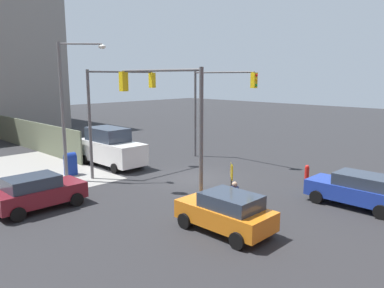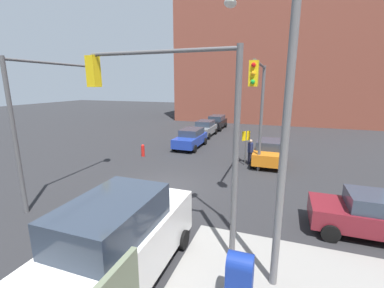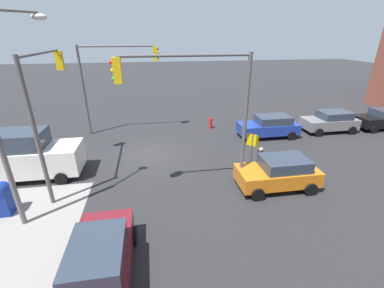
{
  "view_description": "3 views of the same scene",
  "coord_description": "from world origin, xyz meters",
  "px_view_note": "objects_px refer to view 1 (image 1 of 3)",
  "views": [
    {
      "loc": [
        -15.17,
        15.96,
        6.12
      ],
      "look_at": [
        -1.1,
        1.57,
        2.46
      ],
      "focal_mm": 35.0,
      "sensor_mm": 36.0,
      "label": 1
    },
    {
      "loc": [
        11.73,
        5.69,
        5.46
      ],
      "look_at": [
        -0.4,
        1.42,
        2.43
      ],
      "focal_mm": 24.0,
      "sensor_mm": 36.0,
      "label": 2
    },
    {
      "loc": [
        -0.24,
        15.24,
        7.18
      ],
      "look_at": [
        -2.31,
        2.68,
        1.7
      ],
      "focal_mm": 24.0,
      "sensor_mm": 36.0,
      "label": 3
    }
  ],
  "objects_px": {
    "mailbox_blue": "(70,163)",
    "coupe_orange": "(226,212)",
    "fire_hydrant": "(307,172)",
    "traffic_signal_se_corner": "(217,97)",
    "traffic_signal_ne_corner": "(117,101)",
    "pedestrian_crossing": "(234,200)",
    "sedan_maroon": "(38,192)",
    "traffic_signal_nw_corner": "(166,109)",
    "van_white_delivery": "(111,147)",
    "sedan_blue": "(357,189)",
    "street_lamp_corner": "(69,101)"
  },
  "relations": [
    {
      "from": "fire_hydrant",
      "to": "pedestrian_crossing",
      "type": "bearing_deg",
      "value": 95.71
    },
    {
      "from": "street_lamp_corner",
      "to": "sedan_maroon",
      "type": "bearing_deg",
      "value": 133.49
    },
    {
      "from": "street_lamp_corner",
      "to": "sedan_maroon",
      "type": "relative_size",
      "value": 1.99
    },
    {
      "from": "fire_hydrant",
      "to": "coupe_orange",
      "type": "distance_m",
      "value": 9.26
    },
    {
      "from": "mailbox_blue",
      "to": "sedan_maroon",
      "type": "bearing_deg",
      "value": 138.56
    },
    {
      "from": "mailbox_blue",
      "to": "van_white_delivery",
      "type": "xyz_separation_m",
      "value": [
        0.3,
        -3.2,
        0.52
      ]
    },
    {
      "from": "mailbox_blue",
      "to": "fire_hydrant",
      "type": "xyz_separation_m",
      "value": [
        -11.2,
        -9.2,
        -0.28
      ]
    },
    {
      "from": "fire_hydrant",
      "to": "sedan_blue",
      "type": "height_order",
      "value": "sedan_blue"
    },
    {
      "from": "sedan_maroon",
      "to": "street_lamp_corner",
      "type": "bearing_deg",
      "value": -46.51
    },
    {
      "from": "traffic_signal_nw_corner",
      "to": "sedan_blue",
      "type": "distance_m",
      "value": 9.81
    },
    {
      "from": "traffic_signal_nw_corner",
      "to": "mailbox_blue",
      "type": "bearing_deg",
      "value": 3.38
    },
    {
      "from": "traffic_signal_nw_corner",
      "to": "sedan_maroon",
      "type": "distance_m",
      "value": 7.09
    },
    {
      "from": "traffic_signal_nw_corner",
      "to": "sedan_blue",
      "type": "relative_size",
      "value": 1.49
    },
    {
      "from": "traffic_signal_se_corner",
      "to": "pedestrian_crossing",
      "type": "xyz_separation_m",
      "value": [
        -8.13,
        8.3,
        -3.74
      ]
    },
    {
      "from": "fire_hydrant",
      "to": "pedestrian_crossing",
      "type": "height_order",
      "value": "pedestrian_crossing"
    },
    {
      "from": "fire_hydrant",
      "to": "coupe_orange",
      "type": "height_order",
      "value": "coupe_orange"
    },
    {
      "from": "traffic_signal_nw_corner",
      "to": "pedestrian_crossing",
      "type": "xyz_separation_m",
      "value": [
        -3.54,
        -0.7,
        -3.75
      ]
    },
    {
      "from": "sedan_maroon",
      "to": "pedestrian_crossing",
      "type": "xyz_separation_m",
      "value": [
        -7.4,
        -5.26,
        0.06
      ]
    },
    {
      "from": "fire_hydrant",
      "to": "pedestrian_crossing",
      "type": "relative_size",
      "value": 0.54
    },
    {
      "from": "traffic_signal_nw_corner",
      "to": "street_lamp_corner",
      "type": "relative_size",
      "value": 0.81
    },
    {
      "from": "traffic_signal_ne_corner",
      "to": "mailbox_blue",
      "type": "bearing_deg",
      "value": 55.4
    },
    {
      "from": "traffic_signal_ne_corner",
      "to": "van_white_delivery",
      "type": "relative_size",
      "value": 1.2
    },
    {
      "from": "traffic_signal_se_corner",
      "to": "pedestrian_crossing",
      "type": "bearing_deg",
      "value": 134.42
    },
    {
      "from": "pedestrian_crossing",
      "to": "sedan_maroon",
      "type": "bearing_deg",
      "value": 131.97
    },
    {
      "from": "traffic_signal_se_corner",
      "to": "sedan_blue",
      "type": "distance_m",
      "value": 12.16
    },
    {
      "from": "traffic_signal_nw_corner",
      "to": "sedan_blue",
      "type": "xyz_separation_m",
      "value": [
        -6.6,
        -6.18,
        -3.81
      ]
    },
    {
      "from": "van_white_delivery",
      "to": "coupe_orange",
      "type": "bearing_deg",
      "value": 166.11
    },
    {
      "from": "traffic_signal_se_corner",
      "to": "traffic_signal_ne_corner",
      "type": "height_order",
      "value": "same"
    },
    {
      "from": "traffic_signal_se_corner",
      "to": "sedan_maroon",
      "type": "distance_m",
      "value": 14.11
    },
    {
      "from": "fire_hydrant",
      "to": "sedan_maroon",
      "type": "height_order",
      "value": "sedan_maroon"
    },
    {
      "from": "mailbox_blue",
      "to": "coupe_orange",
      "type": "bearing_deg",
      "value": -179.84
    },
    {
      "from": "traffic_signal_nw_corner",
      "to": "pedestrian_crossing",
      "type": "height_order",
      "value": "traffic_signal_nw_corner"
    },
    {
      "from": "traffic_signal_nw_corner",
      "to": "traffic_signal_ne_corner",
      "type": "height_order",
      "value": "same"
    },
    {
      "from": "coupe_orange",
      "to": "sedan_blue",
      "type": "xyz_separation_m",
      "value": [
        -2.56,
        -6.64,
        0.0
      ]
    },
    {
      "from": "coupe_orange",
      "to": "van_white_delivery",
      "type": "xyz_separation_m",
      "value": [
        12.8,
        -3.17,
        0.44
      ]
    },
    {
      "from": "street_lamp_corner",
      "to": "coupe_orange",
      "type": "bearing_deg",
      "value": -177.15
    },
    {
      "from": "sedan_maroon",
      "to": "fire_hydrant",
      "type": "bearing_deg",
      "value": -116.44
    },
    {
      "from": "fire_hydrant",
      "to": "traffic_signal_se_corner",
      "type": "bearing_deg",
      "value": -2.34
    },
    {
      "from": "sedan_blue",
      "to": "van_white_delivery",
      "type": "xyz_separation_m",
      "value": [
        15.37,
        3.48,
        0.44
      ]
    },
    {
      "from": "sedan_blue",
      "to": "van_white_delivery",
      "type": "height_order",
      "value": "van_white_delivery"
    },
    {
      "from": "traffic_signal_se_corner",
      "to": "traffic_signal_ne_corner",
      "type": "relative_size",
      "value": 1.0
    },
    {
      "from": "van_white_delivery",
      "to": "pedestrian_crossing",
      "type": "bearing_deg",
      "value": 170.76
    },
    {
      "from": "coupe_orange",
      "to": "pedestrian_crossing",
      "type": "height_order",
      "value": "pedestrian_crossing"
    },
    {
      "from": "traffic_signal_ne_corner",
      "to": "pedestrian_crossing",
      "type": "distance_m",
      "value": 11.02
    },
    {
      "from": "mailbox_blue",
      "to": "sedan_maroon",
      "type": "xyz_separation_m",
      "value": [
        -4.6,
        4.06,
        0.08
      ]
    },
    {
      "from": "sedan_maroon",
      "to": "van_white_delivery",
      "type": "height_order",
      "value": "van_white_delivery"
    },
    {
      "from": "street_lamp_corner",
      "to": "van_white_delivery",
      "type": "bearing_deg",
      "value": -67.46
    },
    {
      "from": "coupe_orange",
      "to": "sedan_maroon",
      "type": "height_order",
      "value": "same"
    },
    {
      "from": "traffic_signal_se_corner",
      "to": "fire_hydrant",
      "type": "relative_size",
      "value": 6.91
    },
    {
      "from": "traffic_signal_ne_corner",
      "to": "sedan_maroon",
      "type": "xyz_separation_m",
      "value": [
        -2.9,
        6.53,
        -3.77
      ]
    }
  ]
}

